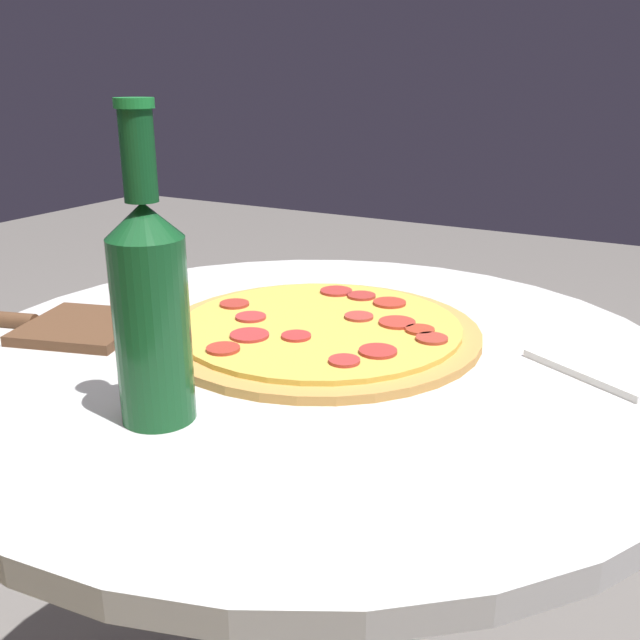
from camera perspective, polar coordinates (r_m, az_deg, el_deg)
table at (r=0.87m, az=-0.44°, el=-12.55°), size 0.81×0.81×0.71m
pizza at (r=0.83m, az=0.04°, el=-0.79°), size 0.37×0.37×0.02m
beer_bottle at (r=0.62m, az=-13.41°, el=1.23°), size 0.07×0.07×0.27m
pizza_paddle at (r=0.91m, az=-19.91°, el=-0.39°), size 0.26×0.16×0.02m
napkin at (r=0.80m, az=21.72°, el=-3.45°), size 0.16×0.14×0.01m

